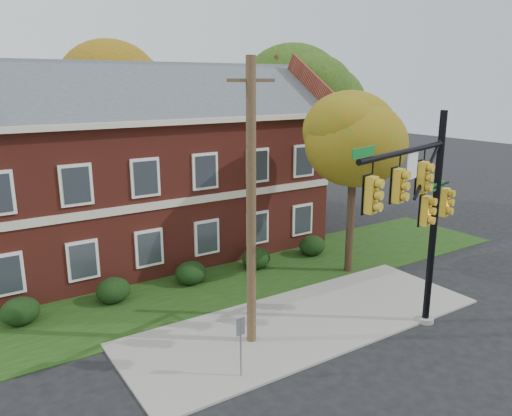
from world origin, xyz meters
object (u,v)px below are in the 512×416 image
traffic_signal (420,203)px  utility_pole (251,207)px  apartment_building (143,159)px  tree_right_rear (307,93)px  hedge_far_left (20,311)px  hedge_center (191,273)px  hedge_right (256,258)px  hedge_left (113,290)px  tree_far_rear (115,81)px  tree_near_right (360,131)px  hedge_far_right (312,246)px  sign_post (241,337)px

traffic_signal → utility_pole: bearing=135.6°
apartment_building → tree_right_rear: (11.31, 0.86, 3.13)m
tree_right_rear → hedge_far_left: bearing=-161.5°
apartment_building → hedge_center: apartment_building is taller
hedge_right → tree_right_rear: 12.50m
apartment_building → hedge_center: size_ratio=13.43×
hedge_center → tree_right_rear: size_ratio=0.13×
hedge_left → tree_far_rear: 16.25m
tree_near_right → tree_far_rear: bearing=110.3°
apartment_building → tree_right_rear: size_ratio=1.77×
hedge_right → hedge_center: bearing=180.0°
hedge_far_right → utility_pole: bearing=-142.2°
utility_pole → hedge_right: bearing=74.8°
hedge_far_right → utility_pole: 10.44m
tree_near_right → apartment_building: bearing=131.8°
hedge_far_right → tree_right_rear: (4.31, 6.11, 7.60)m
hedge_far_right → apartment_building: bearing=143.1°
hedge_center → utility_pole: (-0.50, -5.82, 4.35)m
hedge_right → traffic_signal: traffic_signal is taller
hedge_right → tree_right_rear: size_ratio=0.13×
tree_far_rear → sign_post: bearing=-99.1°
tree_right_rear → hedge_right: bearing=-142.0°
hedge_far_right → tree_near_right: bearing=-85.5°
hedge_right → hedge_far_right: (3.50, 0.00, 0.00)m
apartment_building → hedge_left: (-3.50, -5.25, -4.46)m
apartment_building → hedge_far_left: apartment_building is taller
hedge_left → hedge_right: same height
hedge_center → traffic_signal: size_ratio=0.18×
tree_right_rear → utility_pole: size_ratio=1.11×
hedge_center → utility_pole: 7.28m
utility_pole → hedge_far_right: bearing=57.1°
apartment_building → hedge_far_right: bearing=-36.9°
hedge_left → hedge_center: bearing=0.0°
hedge_right → tree_right_rear: tree_right_rear is taller
hedge_far_left → utility_pole: 9.75m
tree_far_rear → hedge_far_left: bearing=-122.5°
hedge_far_left → traffic_signal: traffic_signal is taller
apartment_building → hedge_right: bearing=-56.3°
hedge_center → hedge_far_right: 7.00m
tree_near_right → sign_post: bearing=-153.1°
apartment_building → hedge_left: size_ratio=13.43×
tree_far_rear → utility_pole: bearing=-95.6°
hedge_center → hedge_left: bearing=180.0°
apartment_building → tree_right_rear: bearing=4.3°
apartment_building → hedge_far_left: size_ratio=13.43×
hedge_far_left → tree_right_rear: (18.31, 6.11, 7.60)m
hedge_far_left → hedge_left: bearing=0.0°
hedge_far_left → utility_pole: size_ratio=0.15×
apartment_building → tree_right_rear: 11.77m
hedge_left → tree_right_rear: 17.74m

